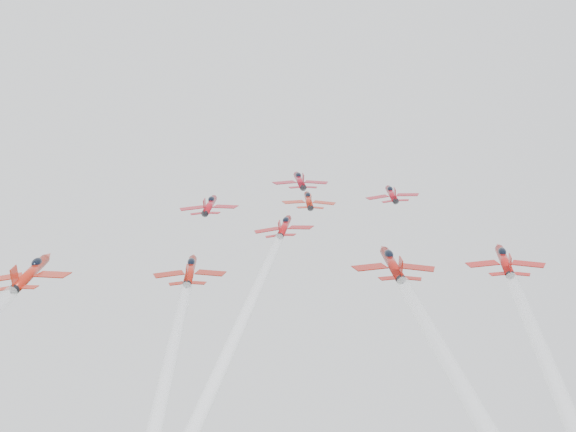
{
  "coord_description": "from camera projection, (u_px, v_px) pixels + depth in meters",
  "views": [
    {
      "loc": [
        3.39,
        -106.51,
        104.38
      ],
      "look_at": [
        0.0,
        2.0,
        142.15
      ],
      "focal_mm": 50.0,
      "sensor_mm": 36.0,
      "label": 1
    }
  ],
  "objects": [
    {
      "name": "jet_lead",
      "position": [
        300.0,
        180.0,
        139.46
      ],
      "size": [
        9.7,
        12.13,
        8.68
      ],
      "rotation": [
        0.6,
        -0.05,
        0.12
      ],
      "color": "maroon"
    },
    {
      "name": "jet_row2_left",
      "position": [
        210.0,
        205.0,
        123.89
      ],
      "size": [
        9.11,
        11.39,
        8.15
      ],
      "rotation": [
        0.6,
        -0.02,
        -0.04
      ],
      "color": "#A40F1B"
    },
    {
      "name": "jet_row2_center",
      "position": [
        309.0,
        200.0,
        125.7
      ],
      "size": [
        8.43,
        10.54,
        7.54
      ],
      "rotation": [
        0.6,
        0.01,
        0.08
      ],
      "color": "#AD2010"
    },
    {
      "name": "jet_row2_right",
      "position": [
        392.0,
        194.0,
        128.73
      ],
      "size": [
        8.52,
        10.65,
        7.62
      ],
      "rotation": [
        0.6,
        -0.07,
        -0.01
      ],
      "color": "maroon"
    },
    {
      "name": "jet_center",
      "position": [
        271.0,
        350.0,
        72.42
      ],
      "size": [
        8.38,
        75.75,
        52.46
      ],
      "rotation": [
        0.6,
        -0.03,
        -0.14
      ],
      "color": "#A00F12"
    }
  ]
}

